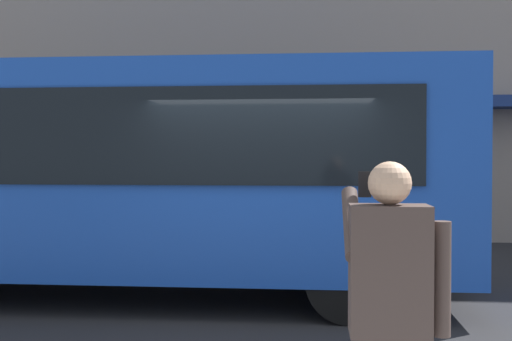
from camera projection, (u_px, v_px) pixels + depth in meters
The scene contains 3 objects.
ground_plane at pixel (264, 311), 7.52m from camera, with size 60.00×60.00×0.00m, color #232326.
red_bus at pixel (116, 170), 8.31m from camera, with size 9.05×2.54×3.08m.
pedestrian_photographer at pixel (390, 301), 3.16m from camera, with size 0.53×0.52×1.70m.
Camera 1 is at (-0.58, 7.45, 1.88)m, focal length 43.83 mm.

